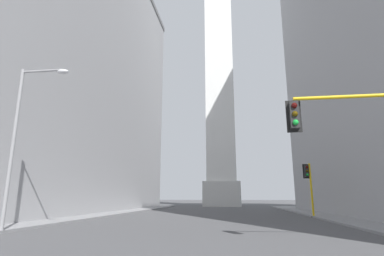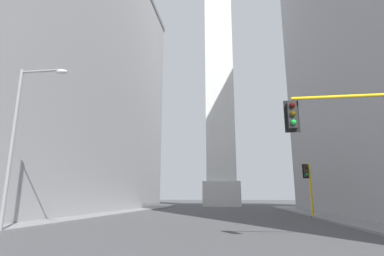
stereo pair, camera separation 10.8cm
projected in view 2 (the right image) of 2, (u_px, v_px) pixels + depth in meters
sidewalk_left at (59, 219)px, 24.07m from camera, size 5.00×70.41×0.15m
sidewalk_right at (369, 222)px, 20.92m from camera, size 5.00×70.41×0.15m
building_left at (12, 56)px, 37.45m from camera, size 26.22×53.05×37.89m
obelisk at (220, 65)px, 65.48m from camera, size 7.21×7.21×62.43m
traffic_light_near_right at (371, 127)px, 11.27m from camera, size 4.92×0.51×5.70m
traffic_light_mid_right at (309, 181)px, 27.35m from camera, size 0.79×0.51×4.82m
street_lamp at (21, 129)px, 16.05m from camera, size 2.85×0.36×8.78m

